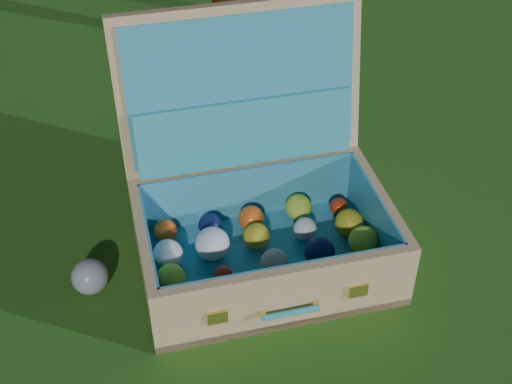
# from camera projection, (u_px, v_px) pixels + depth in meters

# --- Properties ---
(ground) EXTENTS (60.00, 60.00, 0.00)m
(ground) POSITION_uv_depth(u_px,v_px,m) (299.00, 255.00, 1.59)
(ground) COLOR #215114
(ground) RESTS_ON ground
(stray_ball) EXTENTS (0.08, 0.08, 0.08)m
(stray_ball) POSITION_uv_depth(u_px,v_px,m) (90.00, 277.00, 1.48)
(stray_ball) COLOR #4687B7
(stray_ball) RESTS_ON ground
(suitcase) EXTENTS (0.55, 0.49, 0.51)m
(suitcase) POSITION_uv_depth(u_px,v_px,m) (257.00, 197.00, 1.52)
(suitcase) COLOR tan
(suitcase) RESTS_ON ground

